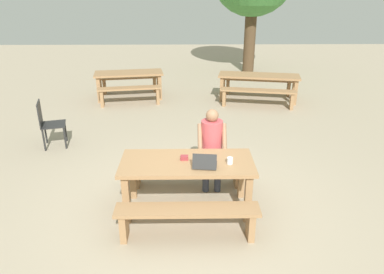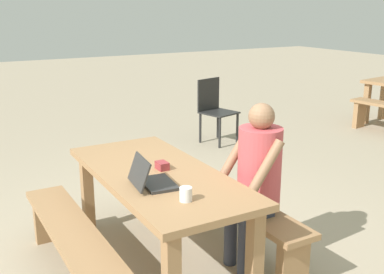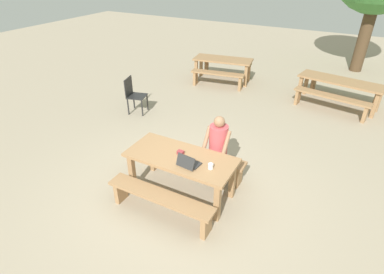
{
  "view_description": "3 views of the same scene",
  "coord_description": "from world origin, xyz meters",
  "px_view_note": "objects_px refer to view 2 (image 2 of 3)",
  "views": [
    {
      "loc": [
        0.0,
        -4.37,
        2.96
      ],
      "look_at": [
        0.07,
        0.25,
        1.0
      ],
      "focal_mm": 34.01,
      "sensor_mm": 36.0,
      "label": 1
    },
    {
      "loc": [
        2.95,
        -1.39,
        1.92
      ],
      "look_at": [
        0.07,
        0.25,
        1.0
      ],
      "focal_mm": 43.83,
      "sensor_mm": 36.0,
      "label": 2
    },
    {
      "loc": [
        2.09,
        -3.51,
        3.53
      ],
      "look_at": [
        0.07,
        0.25,
        1.0
      ],
      "focal_mm": 28.53,
      "sensor_mm": 36.0,
      "label": 3
    }
  ],
  "objects_px": {
    "small_pouch": "(162,166)",
    "laptop": "(151,179)",
    "plastic_chair": "(215,109)",
    "picnic_table_front": "(158,186)",
    "person_seated": "(256,174)",
    "coffee_mug": "(186,194)"
  },
  "relations": [
    {
      "from": "picnic_table_front",
      "to": "plastic_chair",
      "type": "relative_size",
      "value": 1.96
    },
    {
      "from": "picnic_table_front",
      "to": "coffee_mug",
      "type": "distance_m",
      "value": 0.59
    },
    {
      "from": "picnic_table_front",
      "to": "laptop",
      "type": "relative_size",
      "value": 5.32
    },
    {
      "from": "small_pouch",
      "to": "person_seated",
      "type": "bearing_deg",
      "value": 53.85
    },
    {
      "from": "small_pouch",
      "to": "coffee_mug",
      "type": "height_order",
      "value": "coffee_mug"
    },
    {
      "from": "small_pouch",
      "to": "plastic_chair",
      "type": "xyz_separation_m",
      "value": [
        -2.62,
        2.13,
        -0.28
      ]
    },
    {
      "from": "picnic_table_front",
      "to": "person_seated",
      "type": "bearing_deg",
      "value": 58.75
    },
    {
      "from": "laptop",
      "to": "small_pouch",
      "type": "relative_size",
      "value": 3.2
    },
    {
      "from": "laptop",
      "to": "coffee_mug",
      "type": "xyz_separation_m",
      "value": [
        0.34,
        0.08,
        -0.01
      ]
    },
    {
      "from": "picnic_table_front",
      "to": "laptop",
      "type": "xyz_separation_m",
      "value": [
        0.23,
        -0.16,
        0.17
      ]
    },
    {
      "from": "laptop",
      "to": "plastic_chair",
      "type": "xyz_separation_m",
      "value": [
        -2.88,
        2.34,
        -0.31
      ]
    },
    {
      "from": "picnic_table_front",
      "to": "person_seated",
      "type": "xyz_separation_m",
      "value": [
        0.37,
        0.62,
        0.1
      ]
    },
    {
      "from": "laptop",
      "to": "small_pouch",
      "type": "bearing_deg",
      "value": -32.53
    },
    {
      "from": "laptop",
      "to": "small_pouch",
      "type": "distance_m",
      "value": 0.34
    },
    {
      "from": "laptop",
      "to": "person_seated",
      "type": "distance_m",
      "value": 0.79
    },
    {
      "from": "person_seated",
      "to": "plastic_chair",
      "type": "relative_size",
      "value": 1.38
    },
    {
      "from": "small_pouch",
      "to": "laptop",
      "type": "bearing_deg",
      "value": -38.97
    },
    {
      "from": "person_seated",
      "to": "plastic_chair",
      "type": "distance_m",
      "value": 3.42
    },
    {
      "from": "small_pouch",
      "to": "picnic_table_front",
      "type": "bearing_deg",
      "value": -56.25
    },
    {
      "from": "laptop",
      "to": "picnic_table_front",
      "type": "bearing_deg",
      "value": -28.58
    },
    {
      "from": "picnic_table_front",
      "to": "person_seated",
      "type": "height_order",
      "value": "person_seated"
    },
    {
      "from": "small_pouch",
      "to": "person_seated",
      "type": "distance_m",
      "value": 0.7
    }
  ]
}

